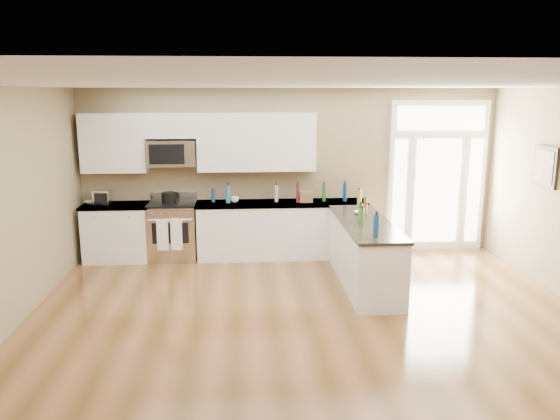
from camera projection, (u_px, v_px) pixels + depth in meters
name	position (u px, v px, depth m)	size (l,w,h in m)	color
ground	(322.00, 360.00, 5.68)	(8.00, 8.00, 0.00)	brown
room_shell	(325.00, 199.00, 5.32)	(8.00, 8.00, 8.00)	#897856
back_cabinet_left	(118.00, 234.00, 9.00)	(1.10, 0.66, 0.94)	white
back_cabinet_right	(282.00, 231.00, 9.18)	(2.85, 0.66, 0.94)	white
peninsula_cabinet	(364.00, 255.00, 7.83)	(0.69, 2.32, 0.94)	white
upper_cabinet_left	(114.00, 143.00, 8.82)	(1.04, 0.33, 0.95)	white
upper_cabinet_right	(257.00, 142.00, 8.98)	(1.94, 0.33, 0.95)	white
upper_cabinet_short	(171.00, 126.00, 8.83)	(0.82, 0.33, 0.40)	white
microwave	(172.00, 153.00, 8.88)	(0.78, 0.41, 0.42)	silver
entry_door	(437.00, 176.00, 9.43)	(1.70, 0.10, 2.60)	white
wall_art_near	(545.00, 167.00, 7.70)	(0.05, 0.58, 0.58)	black
kitchen_range	(173.00, 231.00, 9.04)	(0.78, 0.69, 1.08)	silver
stockpot	(169.00, 197.00, 8.96)	(0.24, 0.24, 0.19)	black
toaster_oven	(102.00, 197.00, 8.90)	(0.27, 0.21, 0.23)	silver
cardboard_box	(306.00, 197.00, 9.06)	(0.22, 0.16, 0.18)	brown
bowl_left	(90.00, 202.00, 8.96)	(0.18, 0.18, 0.04)	white
bowl_peninsula	(359.00, 213.00, 8.16)	(0.15, 0.15, 0.05)	white
cup_counter	(235.00, 199.00, 9.03)	(0.13, 0.13, 0.10)	white
counter_bottles	(317.00, 202.00, 8.40)	(2.38, 2.45, 0.32)	#19591E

